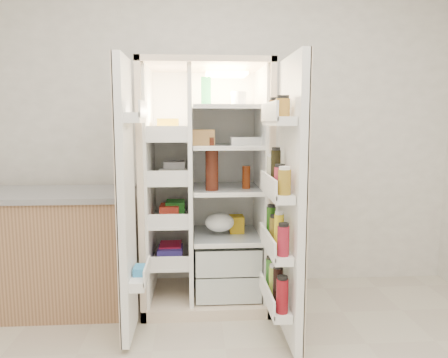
{
  "coord_description": "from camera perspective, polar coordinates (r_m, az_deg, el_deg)",
  "views": [
    {
      "loc": [
        -0.18,
        -1.53,
        1.38
      ],
      "look_at": [
        0.02,
        1.25,
        1.0
      ],
      "focal_mm": 34.0,
      "sensor_mm": 36.0,
      "label": 1
    }
  ],
  "objects": [
    {
      "name": "kitchen_counter",
      "position": [
        3.41,
        -22.39,
        -8.81
      ],
      "size": [
        1.21,
        0.64,
        0.88
      ],
      "color": "#A57A52",
      "rests_on": "floor"
    },
    {
      "name": "fridge_door",
      "position": [
        2.6,
        8.59,
        -3.52
      ],
      "size": [
        0.17,
        0.58,
        1.72
      ],
      "color": "white",
      "rests_on": "floor"
    },
    {
      "name": "wall_back",
      "position": [
        3.54,
        -1.1,
        7.27
      ],
      "size": [
        4.0,
        0.02,
        2.7
      ],
      "primitive_type": "cube",
      "color": "white",
      "rests_on": "floor"
    },
    {
      "name": "refrigerator",
      "position": [
        3.25,
        -2.21,
        -3.55
      ],
      "size": [
        0.92,
        0.7,
        1.8
      ],
      "color": "beige",
      "rests_on": "floor"
    },
    {
      "name": "freezer_door",
      "position": [
        2.66,
        -12.97,
        -3.01
      ],
      "size": [
        0.15,
        0.4,
        1.72
      ],
      "color": "white",
      "rests_on": "floor"
    }
  ]
}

